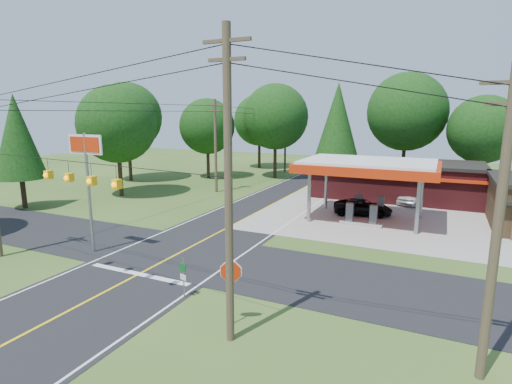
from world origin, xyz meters
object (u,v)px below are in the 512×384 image
at_px(sedan_car, 413,196).
at_px(big_stop_sign, 87,164).
at_px(gas_canopy, 368,168).
at_px(octagonal_stop_sign, 231,276).
at_px(suv_car, 363,207).

bearing_deg(sedan_car, big_stop_sign, -113.92).
xyz_separation_m(gas_canopy, sedan_car, (3.00, 8.00, -3.48)).
xyz_separation_m(sedan_car, octagonal_stop_sign, (-5.00, -27.01, 1.31)).
bearing_deg(octagonal_stop_sign, gas_canopy, 84.00).
bearing_deg(sedan_car, octagonal_stop_sign, -87.95).
bearing_deg(gas_canopy, suv_car, 108.43).
relative_size(suv_car, sedan_car, 1.05).
height_order(gas_canopy, octagonal_stop_sign, gas_canopy).
xyz_separation_m(gas_canopy, big_stop_sign, (-14.00, -15.01, 1.29)).
xyz_separation_m(suv_car, big_stop_sign, (-13.50, -16.51, 4.88)).
height_order(sedan_car, big_stop_sign, big_stop_sign).
bearing_deg(octagonal_stop_sign, big_stop_sign, 161.55).
bearing_deg(suv_car, sedan_car, -38.99).
bearing_deg(big_stop_sign, octagonal_stop_sign, -18.45).
height_order(suv_car, big_stop_sign, big_stop_sign).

